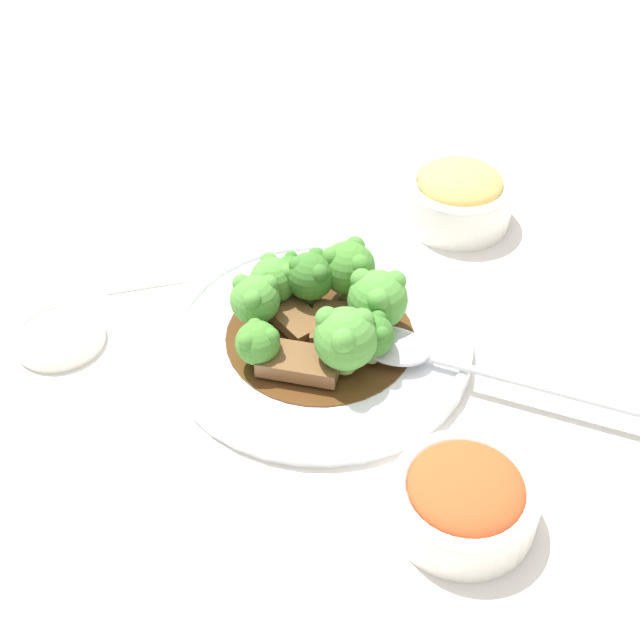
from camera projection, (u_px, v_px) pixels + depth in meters
name	position (u px, v px, depth m)	size (l,w,h in m)	color
ground_plane	(320.00, 348.00, 0.79)	(4.00, 4.00, 0.00)	silver
main_plate	(320.00, 340.00, 0.78)	(0.27, 0.27, 0.02)	white
beef_strip_0	(299.00, 362.00, 0.74)	(0.07, 0.07, 0.01)	brown
beef_strip_1	(296.00, 319.00, 0.78)	(0.04, 0.06, 0.01)	brown
beef_strip_2	(331.00, 322.00, 0.78)	(0.06, 0.06, 0.01)	brown
broccoli_floret_0	(344.00, 338.00, 0.72)	(0.05, 0.05, 0.06)	#8EB756
broccoli_floret_1	(373.00, 335.00, 0.73)	(0.04, 0.04, 0.05)	#8EB756
broccoli_floret_2	(273.00, 279.00, 0.79)	(0.04, 0.04, 0.05)	#8EB756
broccoli_floret_3	(378.00, 299.00, 0.76)	(0.05, 0.05, 0.06)	#8EB756
broccoli_floret_4	(310.00, 275.00, 0.78)	(0.04, 0.04, 0.05)	#8EB756
broccoli_floret_5	(294.00, 271.00, 0.80)	(0.03, 0.03, 0.04)	#7FA84C
broccoli_floret_6	(255.00, 299.00, 0.76)	(0.04, 0.04, 0.05)	#8EB756
broccoli_floret_7	(348.00, 267.00, 0.79)	(0.05, 0.05, 0.06)	#8EB756
broccoli_floret_8	(258.00, 342.00, 0.73)	(0.04, 0.04, 0.04)	#8EB756
serving_spoon	(418.00, 353.00, 0.75)	(0.18, 0.20, 0.01)	#B7B7BC
side_bowl_kimchi	(464.00, 498.00, 0.64)	(0.11, 0.11, 0.05)	white
side_bowl_appetizer	(459.00, 195.00, 0.91)	(0.11, 0.11, 0.06)	white
sauce_dish	(59.00, 336.00, 0.79)	(0.08, 0.08, 0.01)	white
paper_napkin	(161.00, 254.00, 0.88)	(0.13, 0.11, 0.01)	silver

